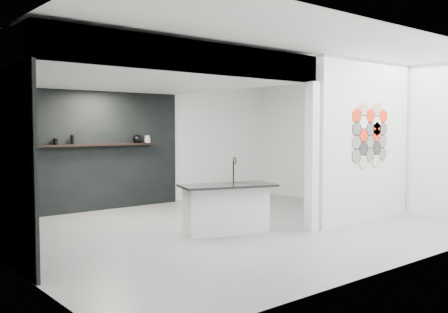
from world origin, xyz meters
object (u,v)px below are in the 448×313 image
glass_vase (147,139)px  partition_panel (365,141)px  wall_basin (8,187)px  glass_bowl (148,141)px  kettle (137,139)px  utensil_cup (55,142)px  bottle_dark (72,140)px  kitchen_island (226,208)px  stockpot (15,141)px

glass_vase → partition_panel: bearing=-61.8°
wall_basin → glass_bowl: (3.39, 2.07, 0.52)m
kettle → utensil_cup: size_ratio=1.71×
glass_vase → bottle_dark: bottle_dark is taller
partition_panel → kettle: 4.50m
utensil_cup → bottle_dark: bearing=0.0°
kitchen_island → bottle_dark: 3.49m
partition_panel → glass_vase: 4.39m
kettle → utensil_cup: (-1.71, 0.00, -0.03)m
wall_basin → stockpot: stockpot is taller
utensil_cup → partition_panel: bearing=-43.9°
glass_bowl → bottle_dark: 1.63m
wall_basin → glass_vase: size_ratio=4.01×
stockpot → kitchen_island: bearing=-55.1°
stockpot → bottle_dark: (1.03, 0.00, 0.01)m
utensil_cup → kettle: bearing=0.0°
utensil_cup → kitchen_island: bearing=-64.8°
partition_panel → kettle: partition_panel is taller
partition_panel → utensil_cup: 5.58m
kitchen_island → utensil_cup: 3.60m
wall_basin → bottle_dark: 2.77m
kitchen_island → stockpot: (-2.18, 3.13, 1.01)m
wall_basin → glass_bowl: size_ratio=4.74×
glass_bowl → stockpot: bearing=180.0°
glass_bowl → glass_vase: bearing=0.0°
partition_panel → utensil_cup: size_ratio=24.50×
wall_basin → kitchen_island: size_ratio=0.38×
glass_bowl → utensil_cup: 1.95m
kettle → glass_bowl: 0.24m
kitchen_island → glass_bowl: size_ratio=12.47×
kitchen_island → wall_basin: bearing=178.0°
glass_vase → utensil_cup: bearing=180.0°
bottle_dark → stockpot: bearing=180.0°
glass_bowl → utensil_cup: utensil_cup is taller
stockpot → bottle_dark: bottle_dark is taller
kettle → utensil_cup: kettle is taller
wall_basin → kitchen_island: bearing=-20.0°
partition_panel → wall_basin: partition_panel is taller
kettle → bottle_dark: (-1.39, 0.00, 0.01)m
wall_basin → utensil_cup: bearing=55.0°
kettle → glass_vase: kettle is taller
wall_basin → bottle_dark: bottle_dark is taller
kitchen_island → stockpot: stockpot is taller
kitchen_island → utensil_cup: size_ratio=13.80×
kitchen_island → glass_vase: 3.32m
glass_bowl → glass_vase: 0.03m
bottle_dark → partition_panel: bearing=-46.2°
glass_bowl → wall_basin: bearing=-148.7°
kitchen_island → kettle: kettle is taller
partition_panel → utensil_cup: bearing=136.1°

